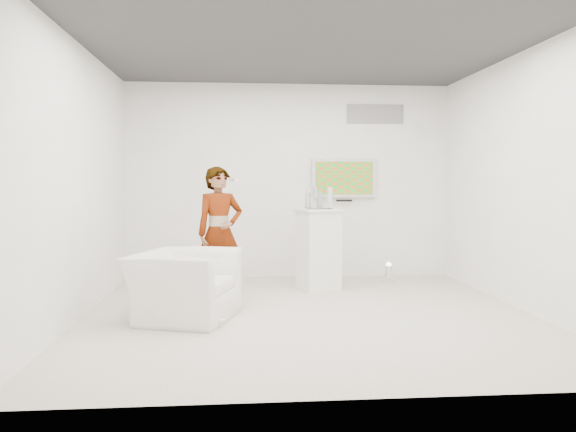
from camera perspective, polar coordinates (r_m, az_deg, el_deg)
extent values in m
cube|color=beige|center=(6.43, 2.07, -9.89)|extent=(5.00, 5.00, 0.01)
cube|color=#302F32|center=(6.43, 2.14, 17.01)|extent=(5.00, 5.00, 0.01)
cube|color=silver|center=(8.74, 0.11, 3.54)|extent=(5.00, 0.01, 3.00)
cube|color=silver|center=(3.78, 6.71, 3.60)|extent=(5.00, 0.01, 3.00)
cube|color=silver|center=(6.45, -20.58, 3.34)|extent=(0.01, 5.00, 3.00)
cube|color=silver|center=(7.01, 22.88, 3.29)|extent=(0.01, 5.00, 3.00)
cube|color=silver|center=(8.80, 5.68, 3.85)|extent=(1.00, 0.08, 0.60)
cube|color=slate|center=(9.01, 8.85, 10.20)|extent=(0.90, 0.02, 0.30)
imported|color=silver|center=(7.19, -6.96, -1.71)|extent=(0.72, 0.61, 1.69)
imported|color=silver|center=(6.25, -10.50, -6.93)|extent=(1.28, 1.37, 0.73)
cube|color=white|center=(7.79, 3.10, -3.38)|extent=(0.68, 0.68, 1.12)
cylinder|color=silver|center=(8.45, 10.18, -5.73)|extent=(0.22, 0.22, 0.29)
cube|color=white|center=(7.74, 3.12, 1.85)|extent=(0.35, 0.35, 0.30)
cube|color=white|center=(7.74, 3.12, 1.55)|extent=(0.08, 0.17, 0.22)
cube|color=white|center=(7.40, -5.59, 3.67)|extent=(0.11, 0.15, 0.04)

